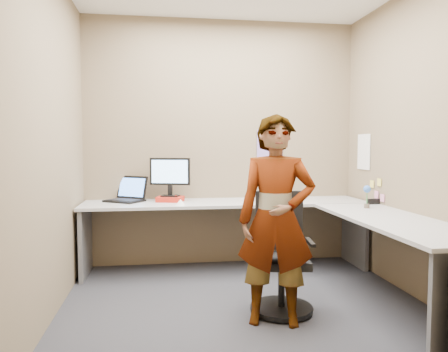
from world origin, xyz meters
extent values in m
plane|color=#26262B|center=(0.00, 0.00, 0.00)|extent=(3.00, 3.00, 0.00)
plane|color=brown|center=(0.00, 1.30, 1.35)|extent=(3.00, 0.00, 3.00)
plane|color=brown|center=(1.50, 0.00, 1.35)|extent=(0.00, 2.70, 2.70)
plane|color=brown|center=(-1.50, 0.00, 1.35)|extent=(0.00, 2.70, 2.70)
cube|color=#A7A7A7|center=(0.00, 0.98, 0.71)|extent=(2.96, 0.65, 0.03)
cube|color=#A7A7A7|center=(1.18, -0.32, 0.71)|extent=(0.65, 1.91, 0.03)
cube|color=#59595B|center=(-1.44, 0.98, 0.35)|extent=(0.04, 0.60, 0.70)
cube|color=#59595B|center=(1.44, 0.98, 0.35)|extent=(0.04, 0.60, 0.70)
cube|color=#B61F12|center=(-0.58, 1.05, 0.76)|extent=(0.31, 0.26, 0.05)
cube|color=black|center=(-0.58, 1.05, 0.79)|extent=(0.20, 0.17, 0.01)
cube|color=black|center=(-0.58, 1.06, 0.85)|extent=(0.05, 0.05, 0.11)
cube|color=black|center=(-0.58, 1.06, 1.05)|extent=(0.42, 0.14, 0.28)
cube|color=#93C9FF|center=(-0.59, 1.05, 1.05)|extent=(0.37, 0.10, 0.24)
cube|color=black|center=(-1.06, 1.10, 0.74)|extent=(0.45, 0.43, 0.02)
cube|color=black|center=(-0.98, 1.21, 0.87)|extent=(0.34, 0.27, 0.24)
cube|color=#4C89F2|center=(-0.98, 1.21, 0.87)|extent=(0.30, 0.23, 0.19)
cube|color=#B7B7BC|center=(-0.53, 1.00, 0.75)|extent=(0.12, 0.08, 0.04)
sphere|color=red|center=(-0.53, 0.99, 0.78)|extent=(0.04, 0.04, 0.04)
cone|color=white|center=(-0.49, 0.75, 0.76)|extent=(0.10, 0.10, 0.06)
cube|color=black|center=(1.44, 0.55, 0.76)|extent=(0.15, 0.05, 0.05)
cylinder|color=brown|center=(1.24, 0.30, 0.75)|extent=(0.05, 0.05, 0.04)
cylinder|color=#338C3F|center=(1.24, 0.30, 0.84)|extent=(0.01, 0.01, 0.14)
sphere|color=#386BC7|center=(1.24, 0.30, 0.91)|extent=(0.07, 0.07, 0.07)
cube|color=#846BB7|center=(0.55, 1.29, 1.30)|extent=(0.30, 0.01, 0.40)
cube|color=white|center=(1.49, 0.90, 1.25)|extent=(0.01, 0.28, 0.38)
cube|color=#F2E059|center=(1.49, 0.55, 0.95)|extent=(0.01, 0.07, 0.07)
cube|color=pink|center=(1.49, 0.60, 0.82)|extent=(0.01, 0.07, 0.07)
cube|color=pink|center=(1.49, 0.48, 0.80)|extent=(0.01, 0.07, 0.07)
cube|color=#F2E059|center=(1.49, 0.70, 0.92)|extent=(0.01, 0.07, 0.07)
cylinder|color=black|center=(0.26, -0.27, 0.04)|extent=(0.49, 0.49, 0.04)
cylinder|color=black|center=(0.26, -0.27, 0.23)|extent=(0.05, 0.05, 0.35)
cube|color=black|center=(0.26, -0.27, 0.41)|extent=(0.46, 0.46, 0.06)
cube|color=black|center=(0.28, -0.08, 0.70)|extent=(0.39, 0.10, 0.48)
cube|color=black|center=(0.04, -0.24, 0.56)|extent=(0.07, 0.27, 0.03)
cube|color=black|center=(0.47, -0.30, 0.56)|extent=(0.07, 0.27, 0.03)
imported|color=#999399|center=(0.16, -0.45, 0.77)|extent=(0.64, 0.50, 1.55)
camera|label=1|loc=(-0.67, -3.54, 1.32)|focal=35.00mm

